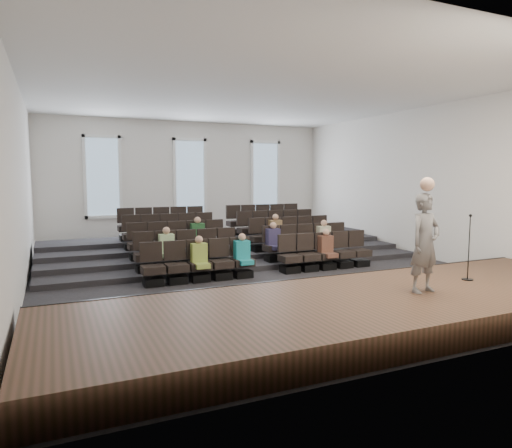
% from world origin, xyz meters
% --- Properties ---
extents(ground, '(14.00, 14.00, 0.00)m').
position_xyz_m(ground, '(0.00, 0.00, 0.00)').
color(ground, black).
rests_on(ground, ground).
extents(ceiling, '(12.00, 14.00, 0.02)m').
position_xyz_m(ceiling, '(0.00, 0.00, 5.01)').
color(ceiling, white).
rests_on(ceiling, ground).
extents(wall_back, '(12.00, 0.04, 5.00)m').
position_xyz_m(wall_back, '(0.00, 7.02, 2.50)').
color(wall_back, silver).
rests_on(wall_back, ground).
extents(wall_front, '(12.00, 0.04, 5.00)m').
position_xyz_m(wall_front, '(0.00, -7.02, 2.50)').
color(wall_front, silver).
rests_on(wall_front, ground).
extents(wall_left, '(0.04, 14.00, 5.00)m').
position_xyz_m(wall_left, '(-6.02, 0.00, 2.50)').
color(wall_left, silver).
rests_on(wall_left, ground).
extents(wall_right, '(0.04, 14.00, 5.00)m').
position_xyz_m(wall_right, '(6.02, 0.00, 2.50)').
color(wall_right, silver).
rests_on(wall_right, ground).
extents(stage, '(11.80, 3.60, 0.50)m').
position_xyz_m(stage, '(0.00, -5.10, 0.25)').
color(stage, '#513122').
rests_on(stage, ground).
extents(stage_lip, '(11.80, 0.06, 0.52)m').
position_xyz_m(stage_lip, '(0.00, -3.33, 0.25)').
color(stage_lip, black).
rests_on(stage_lip, ground).
extents(risers, '(11.80, 4.80, 0.60)m').
position_xyz_m(risers, '(0.00, 3.17, 0.20)').
color(risers, black).
rests_on(risers, ground).
extents(seating_rows, '(6.80, 4.70, 1.67)m').
position_xyz_m(seating_rows, '(-0.00, 1.54, 0.68)').
color(seating_rows, black).
rests_on(seating_rows, ground).
extents(windows, '(8.44, 0.10, 3.24)m').
position_xyz_m(windows, '(0.00, 6.95, 2.70)').
color(windows, white).
rests_on(windows, wall_back).
extents(audience, '(5.45, 2.64, 1.10)m').
position_xyz_m(audience, '(0.00, 0.32, 0.81)').
color(audience, '#91A743').
rests_on(audience, seating_rows).
extents(speaker, '(0.73, 0.52, 1.89)m').
position_xyz_m(speaker, '(1.08, -5.29, 1.44)').
color(speaker, '#64615F').
rests_on(speaker, stage).
extents(mic_stand, '(0.24, 0.24, 1.41)m').
position_xyz_m(mic_stand, '(2.71, -4.89, 0.92)').
color(mic_stand, black).
rests_on(mic_stand, stage).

